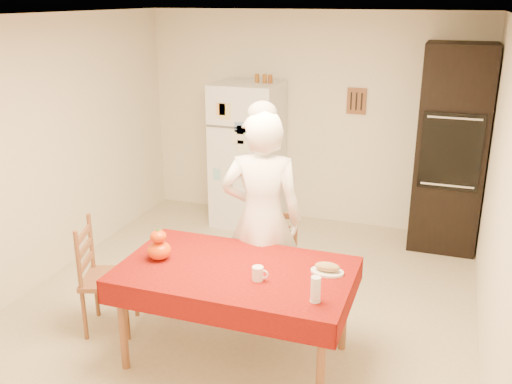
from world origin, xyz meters
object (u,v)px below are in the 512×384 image
at_px(wine_glass, 316,289).
at_px(refrigerator, 248,155).
at_px(seated_woman, 262,220).
at_px(chair_left, 100,272).
at_px(chair_far, 273,255).
at_px(bread_plate, 327,272).
at_px(coffee_mug, 258,273).
at_px(oven_cabinet, 451,149).
at_px(pumpkin_lower, 159,250).
at_px(dining_table, 236,277).

bearing_deg(wine_glass, refrigerator, 117.56).
bearing_deg(seated_woman, chair_left, 12.53).
bearing_deg(chair_far, chair_left, -152.71).
height_order(refrigerator, chair_far, refrigerator).
xyz_separation_m(refrigerator, wine_glass, (1.54, -2.95, -0.00)).
relative_size(seated_woman, bread_plate, 7.63).
distance_m(seated_woman, coffee_mug, 0.75).
relative_size(refrigerator, chair_left, 1.79).
xyz_separation_m(seated_woman, bread_plate, (0.65, -0.45, -0.14)).
bearing_deg(wine_glass, oven_cabinet, 76.14).
xyz_separation_m(coffee_mug, pumpkin_lower, (-0.81, 0.07, 0.02)).
height_order(refrigerator, oven_cabinet, oven_cabinet).
xyz_separation_m(chair_far, wine_glass, (0.64, -1.10, 0.34)).
relative_size(oven_cabinet, coffee_mug, 22.00).
bearing_deg(seated_woman, chair_far, -108.33).
xyz_separation_m(refrigerator, seated_woman, (0.88, -2.08, 0.06)).
xyz_separation_m(seated_woman, coffee_mug, (0.21, -0.71, -0.10)).
relative_size(chair_far, wine_glass, 5.40).
bearing_deg(oven_cabinet, coffee_mug, -112.73).
distance_m(dining_table, wine_glass, 0.73).
bearing_deg(pumpkin_lower, refrigerator, 95.88).
relative_size(chair_far, bread_plate, 3.96).
distance_m(chair_left, pumpkin_lower, 0.69).
xyz_separation_m(oven_cabinet, dining_table, (-1.40, -2.73, -0.41)).
distance_m(chair_far, bread_plate, 0.96).
bearing_deg(coffee_mug, seated_woman, 106.44).
bearing_deg(chair_left, refrigerator, -26.05).
relative_size(pumpkin_lower, wine_glass, 1.04).
bearing_deg(chair_far, pumpkin_lower, -131.22).
xyz_separation_m(refrigerator, dining_table, (0.88, -2.68, -0.16)).
xyz_separation_m(oven_cabinet, wine_glass, (-0.74, -3.00, -0.25)).
height_order(oven_cabinet, pumpkin_lower, oven_cabinet).
relative_size(dining_table, bread_plate, 7.08).
relative_size(dining_table, coffee_mug, 17.00).
height_order(chair_far, chair_left, same).
bearing_deg(coffee_mug, wine_glass, -19.38).
relative_size(seated_woman, pumpkin_lower, 10.00).
distance_m(oven_cabinet, bread_plate, 2.71).
height_order(refrigerator, wine_glass, refrigerator).
bearing_deg(wine_glass, coffee_mug, 160.62).
xyz_separation_m(oven_cabinet, chair_left, (-2.60, -2.69, -0.59)).
distance_m(oven_cabinet, chair_left, 3.79).
relative_size(oven_cabinet, chair_left, 2.32).
bearing_deg(pumpkin_lower, chair_far, 54.10).
relative_size(coffee_mug, wine_glass, 0.57).
distance_m(dining_table, pumpkin_lower, 0.62).
relative_size(refrigerator, bread_plate, 7.08).
bearing_deg(oven_cabinet, bread_plate, -106.29).
distance_m(pumpkin_lower, wine_glass, 1.28).
bearing_deg(coffee_mug, bread_plate, 30.92).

